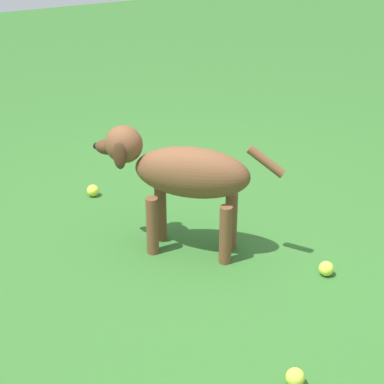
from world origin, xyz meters
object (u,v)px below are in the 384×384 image
(tennis_ball_3, at_px, (93,191))
(dog, at_px, (181,173))
(tennis_ball_0, at_px, (187,162))
(tennis_ball_1, at_px, (295,377))
(tennis_ball_2, at_px, (326,269))

(tennis_ball_3, bearing_deg, dog, 99.36)
(tennis_ball_0, bearing_deg, tennis_ball_3, 5.41)
(tennis_ball_0, bearing_deg, dog, 56.78)
(dog, relative_size, tennis_ball_3, 10.06)
(tennis_ball_1, distance_m, tennis_ball_2, 0.71)
(tennis_ball_1, relative_size, tennis_ball_3, 1.00)
(dog, xyz_separation_m, tennis_ball_3, (0.12, -0.74, -0.36))
(dog, distance_m, tennis_ball_0, 1.02)
(tennis_ball_0, relative_size, tennis_ball_2, 1.00)
(dog, height_order, tennis_ball_1, dog)
(tennis_ball_0, xyz_separation_m, tennis_ball_2, (0.11, 1.33, 0.00))
(dog, distance_m, tennis_ball_1, 1.04)
(tennis_ball_1, relative_size, tennis_ball_2, 1.00)
(tennis_ball_1, bearing_deg, tennis_ball_0, -110.55)
(tennis_ball_0, relative_size, tennis_ball_3, 1.00)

